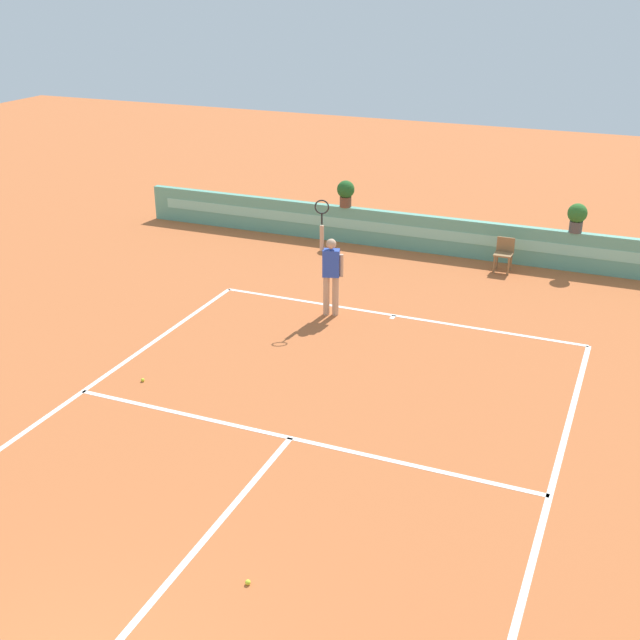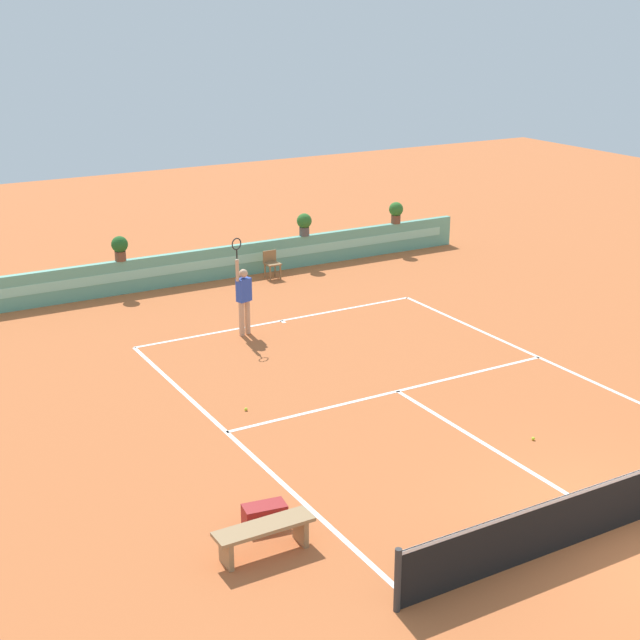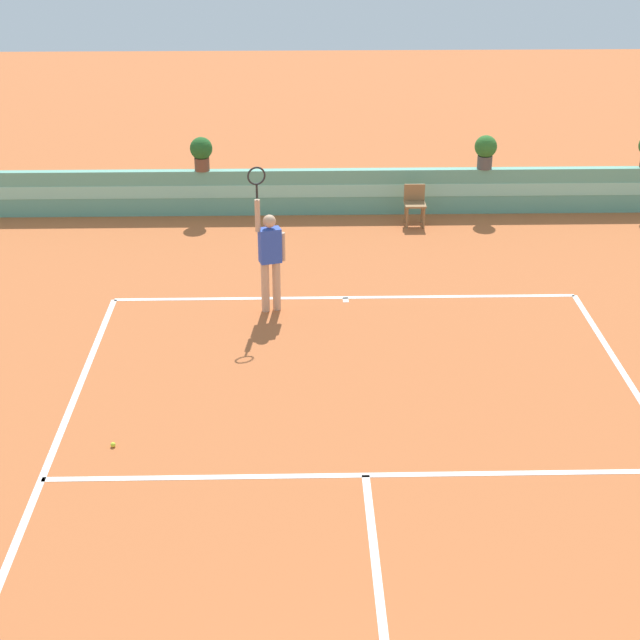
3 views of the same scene
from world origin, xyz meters
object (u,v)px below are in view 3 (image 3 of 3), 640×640
Objects in this scene: ball_kid_chair at (415,203)px; potted_plant_right at (486,150)px; tennis_ball_mid_court at (113,445)px; potted_plant_left at (201,152)px; tennis_player at (270,254)px.

potted_plant_right is at bearing 25.03° from ball_kid_chair.
potted_plant_right is at bearing 54.76° from tennis_ball_mid_court.
potted_plant_left is (0.45, 9.25, 1.38)m from tennis_ball_mid_court.
ball_kid_chair is at bearing -9.19° from potted_plant_left.
ball_kid_chair is at bearing -154.97° from potted_plant_right.
tennis_ball_mid_court is 0.09× the size of potted_plant_right.
tennis_player is at bearing -124.79° from ball_kid_chair.
tennis_player is 6.74m from potted_plant_right.
ball_kid_chair reaches higher than tennis_ball_mid_court.
tennis_player is at bearing -132.21° from potted_plant_right.
tennis_ball_mid_court is at bearing -115.27° from tennis_player.
potted_plant_left reaches higher than ball_kid_chair.
potted_plant_left is at bearing 107.47° from tennis_player.
potted_plant_right reaches higher than tennis_ball_mid_court.
potted_plant_right is at bearing 0.00° from potted_plant_left.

